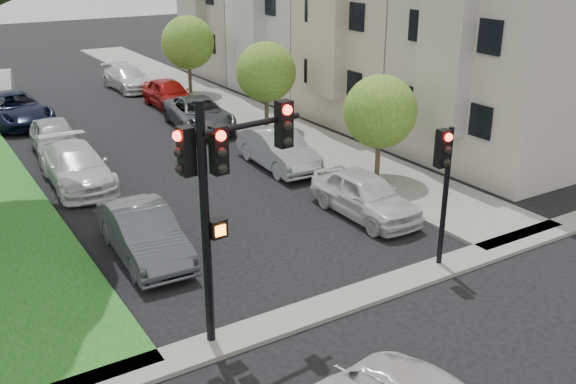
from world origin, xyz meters
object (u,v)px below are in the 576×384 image
car_parked_6 (77,166)px  small_tree_c (188,43)px  small_tree_a (380,112)px  car_parked_2 (199,114)px  car_parked_5 (144,233)px  traffic_signal_secondary (444,173)px  car_parked_3 (169,94)px  traffic_signal_main (222,179)px  car_parked_4 (128,78)px  small_tree_b (266,72)px  car_parked_7 (55,138)px  car_parked_8 (14,109)px  car_parked_0 (365,195)px  car_parked_1 (278,149)px

car_parked_6 → small_tree_c: bearing=52.6°
small_tree_a → car_parked_2: 10.90m
car_parked_6 → car_parked_5: bearing=-87.4°
small_tree_a → traffic_signal_secondary: (-3.07, -6.35, 0.11)m
car_parked_3 → traffic_signal_main: bearing=-107.9°
small_tree_c → traffic_signal_main: 25.63m
small_tree_c → car_parked_4: bearing=127.9°
car_parked_5 → traffic_signal_main: bearing=-85.6°
small_tree_a → small_tree_b: 8.39m
car_parked_2 → car_parked_7: 7.01m
small_tree_a → car_parked_7: (-9.62, 9.74, -1.95)m
car_parked_5 → car_parked_8: size_ratio=0.80×
car_parked_0 → car_parked_7: size_ratio=0.97×
car_parked_8 → car_parked_1: bearing=-66.2°
car_parked_5 → car_parked_6: size_ratio=0.89×
small_tree_c → car_parked_1: (-2.36, -14.08, -2.32)m
small_tree_a → traffic_signal_main: (-9.56, -6.31, 1.17)m
car_parked_4 → car_parked_8: car_parked_8 is taller
car_parked_8 → small_tree_c: bearing=0.1°
small_tree_c → car_parked_4: 4.93m
car_parked_3 → car_parked_8: (-7.89, 0.88, 0.01)m
small_tree_b → car_parked_6: (-9.81, -2.81, -2.09)m
car_parked_1 → car_parked_3: car_parked_3 is taller
car_parked_0 → car_parked_2: car_parked_0 is taller
car_parked_5 → car_parked_7: (0.13, 11.16, 0.02)m
small_tree_a → small_tree_b: small_tree_b is taller
small_tree_b → car_parked_0: size_ratio=0.96×
car_parked_1 → car_parked_0: bearing=-88.7°
traffic_signal_secondary → car_parked_5: bearing=143.6°
car_parked_2 → car_parked_7: car_parked_7 is taller
car_parked_7 → car_parked_1: bearing=-36.2°
traffic_signal_secondary → car_parked_1: bearing=85.8°
car_parked_0 → car_parked_7: (-7.14, 12.13, 0.02)m
small_tree_a → small_tree_c: bearing=90.0°
car_parked_0 → car_parked_5: car_parked_0 is taller
car_parked_0 → car_parked_3: size_ratio=0.96×
small_tree_b → car_parked_3: small_tree_b is taller
traffic_signal_main → car_parked_4: size_ratio=1.16×
car_parked_0 → car_parked_2: bearing=90.7°
car_parked_3 → car_parked_7: (-7.35, -5.43, -0.01)m
small_tree_a → car_parked_4: small_tree_a is taller
small_tree_c → traffic_signal_secondary: size_ratio=1.14×
traffic_signal_main → car_parked_5: (-0.20, 4.88, -3.14)m
traffic_signal_secondary → car_parked_7: (-6.56, 16.09, -2.06)m
car_parked_2 → traffic_signal_main: bearing=-104.8°
traffic_signal_main → car_parked_5: size_ratio=1.24×
traffic_signal_main → small_tree_b: bearing=57.0°
traffic_signal_main → car_parked_7: 16.34m
car_parked_8 → car_parked_7: bearing=-93.0°
car_parked_7 → traffic_signal_secondary: bearing=-62.9°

